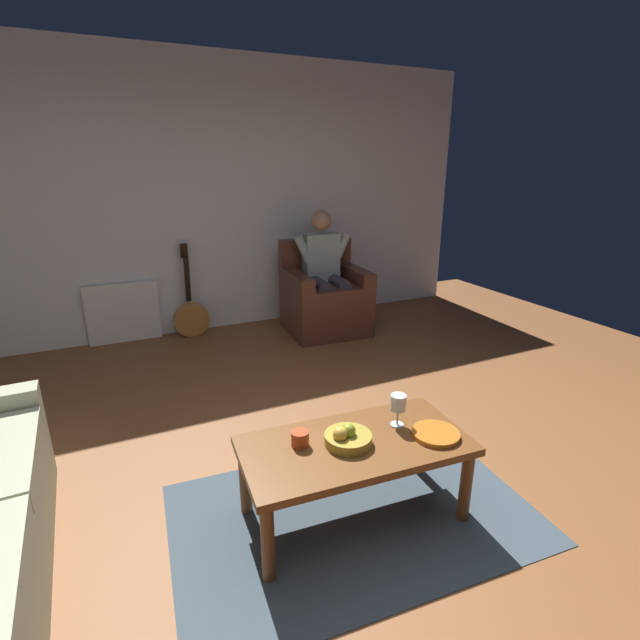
% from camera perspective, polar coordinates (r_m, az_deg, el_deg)
% --- Properties ---
extents(ground_plane, '(7.53, 7.53, 0.00)m').
position_cam_1_polar(ground_plane, '(2.73, 7.10, -20.60)').
color(ground_plane, brown).
extents(wall_back, '(5.73, 0.06, 2.74)m').
position_cam_1_polar(wall_back, '(5.08, -12.01, 14.28)').
color(wall_back, silver).
rests_on(wall_back, ground).
extents(rug, '(1.89, 1.28, 0.01)m').
position_cam_1_polar(rug, '(2.62, 4.07, -22.45)').
color(rug, '#3F4C56').
rests_on(rug, ground).
extents(armchair, '(0.84, 0.78, 0.95)m').
position_cam_1_polar(armchair, '(4.96, 0.56, 2.48)').
color(armchair, '#502B1F').
rests_on(armchair, ground).
extents(person_seated, '(0.63, 0.57, 1.27)m').
position_cam_1_polar(person_seated, '(4.86, 0.63, 6.40)').
color(person_seated, '#92A19F').
rests_on(person_seated, ground).
extents(coffee_table, '(1.15, 0.63, 0.43)m').
position_cam_1_polar(coffee_table, '(2.39, 4.27, -15.82)').
color(coffee_table, brown).
rests_on(coffee_table, ground).
extents(guitar, '(0.36, 0.20, 0.96)m').
position_cam_1_polar(guitar, '(5.02, -15.37, 0.46)').
color(guitar, '#B4773C').
rests_on(guitar, ground).
extents(radiator, '(0.68, 0.06, 0.60)m').
position_cam_1_polar(radiator, '(5.07, -22.83, 0.83)').
color(radiator, white).
rests_on(radiator, ground).
extents(wine_glass_near, '(0.08, 0.08, 0.17)m').
position_cam_1_polar(wine_glass_near, '(2.46, 9.49, -10.09)').
color(wine_glass_near, silver).
rests_on(wine_glass_near, coffee_table).
extents(fruit_bowl, '(0.23, 0.23, 0.11)m').
position_cam_1_polar(fruit_bowl, '(2.32, 3.35, -14.11)').
color(fruit_bowl, olive).
rests_on(fruit_bowl, coffee_table).
extents(decorative_dish, '(0.24, 0.24, 0.02)m').
position_cam_1_polar(decorative_dish, '(2.46, 13.91, -13.29)').
color(decorative_dish, '#BC6A20').
rests_on(decorative_dish, coffee_table).
extents(candle_jar, '(0.09, 0.09, 0.07)m').
position_cam_1_polar(candle_jar, '(2.31, -2.45, -14.22)').
color(candle_jar, '#B2421F').
rests_on(candle_jar, coffee_table).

